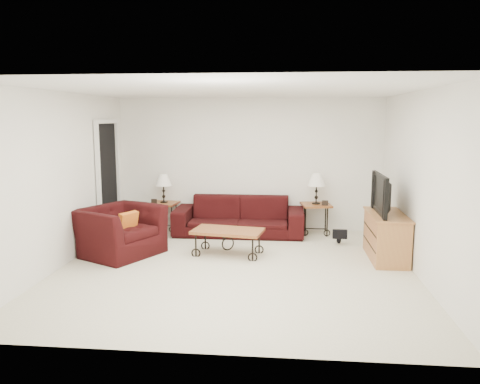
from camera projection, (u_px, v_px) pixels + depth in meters
The scene contains 20 objects.
ground at pixel (235, 269), 6.79m from camera, with size 5.00×5.00×0.00m, color beige.
wall_back at pixel (249, 165), 9.06m from camera, with size 5.00×0.02×2.50m, color silver.
wall_front at pixel (204, 220), 4.14m from camera, with size 5.00×0.02×2.50m, color silver.
wall_left at pixel (63, 180), 6.84m from camera, with size 0.02×5.00×2.50m, color silver.
wall_right at pixel (421, 184), 6.36m from camera, with size 0.02×5.00×2.50m, color silver.
ceiling at pixel (235, 90), 6.40m from camera, with size 5.00×5.00×0.00m, color white.
doorway at pixel (108, 181), 8.49m from camera, with size 0.08×0.94×2.04m, color black.
sofa at pixel (239, 216), 8.74m from camera, with size 2.36×0.92×0.69m, color black.
side_table_left at pixel (164, 216), 9.07m from camera, with size 0.50×0.50×0.54m, color #9B6327.
side_table_right at pixel (316, 219), 8.79m from camera, with size 0.52×0.52×0.56m, color #9B6327.
lamp_left at pixel (164, 188), 8.98m from camera, with size 0.31×0.31×0.54m, color black, non-canonical shape.
lamp_right at pixel (316, 189), 8.70m from camera, with size 0.32×0.32×0.56m, color black, non-canonical shape.
photo_frame_left at pixel (154, 201), 8.89m from camera, with size 0.11×0.01×0.09m, color black.
photo_frame_right at pixel (325, 203), 8.58m from camera, with size 0.11×0.02×0.09m, color black.
coffee_table at pixel (228, 242), 7.45m from camera, with size 1.08×0.58×0.40m, color #9B6327.
armchair at pixel (120, 231), 7.44m from camera, with size 1.16×1.02×0.76m, color black.
throw_pillow at pixel (128, 223), 7.35m from camera, with size 0.34×0.09×0.34m, color orange.
tv_stand at pixel (386, 236), 7.21m from camera, with size 0.49×1.17×0.70m, color #B27F42.
television at pixel (387, 194), 7.11m from camera, with size 1.05×0.14×0.60m, color black.
backpack at pixel (339, 230), 8.11m from camera, with size 0.37×0.28×0.48m, color black.
Camera 1 is at (0.71, -6.50, 2.13)m, focal length 35.58 mm.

